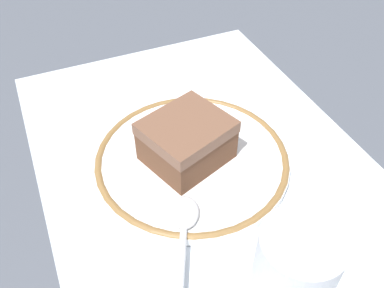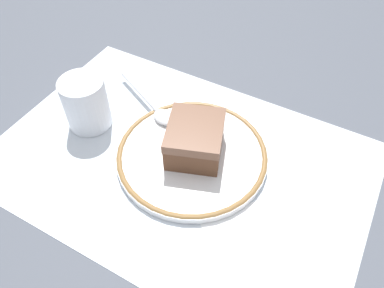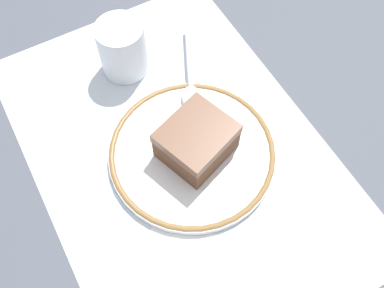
% 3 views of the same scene
% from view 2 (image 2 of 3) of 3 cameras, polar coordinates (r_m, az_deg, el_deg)
% --- Properties ---
extents(ground_plane, '(2.40, 2.40, 0.00)m').
position_cam_2_polar(ground_plane, '(0.55, -1.96, -2.62)').
color(ground_plane, '#4C515B').
extents(placemat, '(0.53, 0.36, 0.00)m').
position_cam_2_polar(placemat, '(0.55, -1.96, -2.58)').
color(placemat, silver).
rests_on(placemat, ground_plane).
extents(plate, '(0.22, 0.22, 0.01)m').
position_cam_2_polar(plate, '(0.54, -0.00, -1.64)').
color(plate, white).
rests_on(plate, placemat).
extents(cake_slice, '(0.10, 0.11, 0.05)m').
position_cam_2_polar(cake_slice, '(0.52, 0.45, 0.75)').
color(cake_slice, brown).
rests_on(cake_slice, plate).
extents(spoon, '(0.15, 0.08, 0.01)m').
position_cam_2_polar(spoon, '(0.60, -5.53, 5.38)').
color(spoon, silver).
rests_on(spoon, plate).
extents(cup, '(0.07, 0.07, 0.08)m').
position_cam_2_polar(cup, '(0.59, -15.93, 5.28)').
color(cup, white).
rests_on(cup, placemat).
extents(napkin, '(0.18, 0.18, 0.00)m').
position_cam_2_polar(napkin, '(0.48, 10.46, -15.34)').
color(napkin, white).
rests_on(napkin, placemat).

